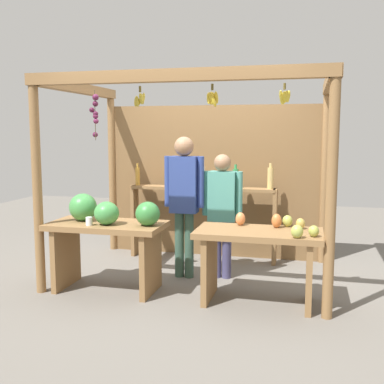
{
  "coord_description": "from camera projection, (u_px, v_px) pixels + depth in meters",
  "views": [
    {
      "loc": [
        1.3,
        -5.39,
        1.74
      ],
      "look_at": [
        0.0,
        -0.2,
        1.05
      ],
      "focal_mm": 43.92,
      "sensor_mm": 36.0,
      "label": 1
    }
  ],
  "objects": [
    {
      "name": "ground_plane",
      "position": [
        196.0,
        275.0,
        5.72
      ],
      "size": [
        12.0,
        12.0,
        0.0
      ],
      "primitive_type": "plane",
      "color": "slate",
      "rests_on": "ground"
    },
    {
      "name": "fruit_counter_left",
      "position": [
        107.0,
        230.0,
        5.12
      ],
      "size": [
        1.3,
        0.64,
        1.06
      ],
      "color": "olive",
      "rests_on": "ground"
    },
    {
      "name": "fruit_counter_right",
      "position": [
        260.0,
        249.0,
        4.74
      ],
      "size": [
        1.26,
        0.67,
        0.9
      ],
      "color": "olive",
      "rests_on": "ground"
    },
    {
      "name": "vendor_woman",
      "position": [
        222.0,
        205.0,
        5.53
      ],
      "size": [
        0.48,
        0.2,
        1.48
      ],
      "rotation": [
        0.0,
        0.0,
        -0.13
      ],
      "color": "#44426A",
      "rests_on": "ground"
    },
    {
      "name": "vendor_man",
      "position": [
        184.0,
        193.0,
        5.54
      ],
      "size": [
        0.48,
        0.23,
        1.68
      ],
      "rotation": [
        0.0,
        0.0,
        -0.11
      ],
      "color": "#365545",
      "rests_on": "ground"
    },
    {
      "name": "market_stall",
      "position": [
        204.0,
        161.0,
        5.99
      ],
      "size": [
        3.13,
        2.08,
        2.34
      ],
      "color": "olive",
      "rests_on": "ground"
    },
    {
      "name": "bottle_shelf_unit",
      "position": [
        203.0,
        202.0,
        6.35
      ],
      "size": [
        2.0,
        0.22,
        1.36
      ],
      "color": "olive",
      "rests_on": "ground"
    }
  ]
}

